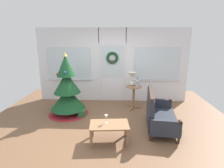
{
  "coord_description": "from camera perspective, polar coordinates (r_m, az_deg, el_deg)",
  "views": [
    {
      "loc": [
        0.25,
        -4.26,
        2.24
      ],
      "look_at": [
        0.05,
        0.55,
        1.0
      ],
      "focal_mm": 29.36,
      "sensor_mm": 36.0,
      "label": 1
    }
  ],
  "objects": [
    {
      "name": "flower_vase",
      "position": [
        5.73,
        7.91,
        0.28
      ],
      "size": [
        0.11,
        0.1,
        0.35
      ],
      "color": "#99ADBC",
      "rests_on": "side_table"
    },
    {
      "name": "side_table",
      "position": [
        5.87,
        6.77,
        -2.72
      ],
      "size": [
        0.5,
        0.48,
        0.73
      ],
      "color": "#8E6642",
      "rests_on": "ground"
    },
    {
      "name": "wine_glass",
      "position": [
        4.03,
        -1.82,
        -10.25
      ],
      "size": [
        0.08,
        0.08,
        0.2
      ],
      "color": "silver",
      "rests_on": "coffee_table"
    },
    {
      "name": "christmas_tree",
      "position": [
        5.5,
        -13.73,
        -2.23
      ],
      "size": [
        1.17,
        1.17,
        1.84
      ],
      "color": "#4C331E",
      "rests_on": "ground"
    },
    {
      "name": "coffee_table",
      "position": [
        4.07,
        -0.86,
        -13.14
      ],
      "size": [
        0.88,
        0.59,
        0.42
      ],
      "color": "#8E6642",
      "rests_on": "ground"
    },
    {
      "name": "table_lamp",
      "position": [
        5.77,
        6.3,
        2.15
      ],
      "size": [
        0.28,
        0.28,
        0.44
      ],
      "color": "silver",
      "rests_on": "side_table"
    },
    {
      "name": "back_wall_with_door",
      "position": [
        6.42,
        0.13,
        5.87
      ],
      "size": [
        5.2,
        0.19,
        2.55
      ],
      "color": "white",
      "rests_on": "ground"
    },
    {
      "name": "ground_plane",
      "position": [
        4.82,
        -0.89,
        -13.25
      ],
      "size": [
        6.76,
        6.76,
        0.0
      ],
      "primitive_type": "plane",
      "color": "brown"
    },
    {
      "name": "settee_sofa",
      "position": [
        4.8,
        14.03,
        -8.85
      ],
      "size": [
        0.86,
        1.55,
        0.96
      ],
      "color": "#3D281C",
      "rests_on": "ground"
    },
    {
      "name": "gift_box",
      "position": [
        5.43,
        -9.42,
        -9.02
      ],
      "size": [
        0.2,
        0.18,
        0.2
      ],
      "primitive_type": "cube",
      "color": "#266633",
      "rests_on": "ground"
    }
  ]
}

